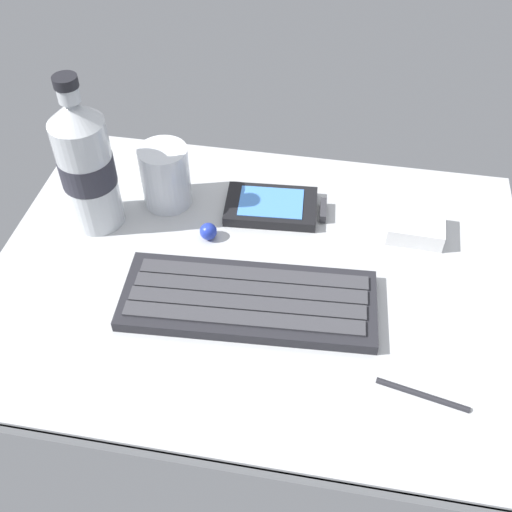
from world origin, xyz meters
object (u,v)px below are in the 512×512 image
(keyboard, at_px, (248,300))
(stylus_pen, at_px, (423,393))
(juice_cup, at_px, (166,178))
(trackball_mouse, at_px, (208,231))
(charger_block, at_px, (415,227))
(handheld_device, at_px, (276,207))
(water_bottle, at_px, (86,165))

(keyboard, distance_m, stylus_pen, 0.21)
(keyboard, xyz_separation_m, juice_cup, (-0.14, 0.16, 0.03))
(keyboard, height_order, stylus_pen, keyboard)
(keyboard, xyz_separation_m, trackball_mouse, (-0.07, 0.10, 0.00))
(charger_block, bearing_deg, trackball_mouse, -168.55)
(handheld_device, relative_size, charger_block, 1.88)
(handheld_device, relative_size, trackball_mouse, 5.99)
(juice_cup, height_order, charger_block, juice_cup)
(juice_cup, relative_size, charger_block, 1.21)
(juice_cup, relative_size, stylus_pen, 0.89)
(keyboard, height_order, charger_block, charger_block)
(water_bottle, distance_m, stylus_pen, 0.47)
(handheld_device, height_order, water_bottle, water_bottle)
(charger_block, xyz_separation_m, stylus_pen, (0.01, -0.24, -0.01))
(water_bottle, bearing_deg, stylus_pen, -25.08)
(keyboard, relative_size, handheld_device, 2.25)
(water_bottle, bearing_deg, charger_block, 6.18)
(water_bottle, xyz_separation_m, charger_block, (0.41, 0.04, -0.08))
(charger_block, relative_size, stylus_pen, 0.74)
(charger_block, bearing_deg, keyboard, -141.26)
(handheld_device, height_order, charger_block, charger_block)
(stylus_pen, bearing_deg, handheld_device, 138.74)
(handheld_device, distance_m, water_bottle, 0.25)
(juice_cup, xyz_separation_m, water_bottle, (-0.08, -0.05, 0.05))
(juice_cup, distance_m, water_bottle, 0.11)
(handheld_device, distance_m, charger_block, 0.18)
(trackball_mouse, bearing_deg, water_bottle, 176.84)
(keyboard, xyz_separation_m, water_bottle, (-0.22, 0.11, 0.08))
(keyboard, bearing_deg, stylus_pen, -23.76)
(water_bottle, xyz_separation_m, trackball_mouse, (0.15, -0.01, -0.08))
(water_bottle, bearing_deg, handheld_device, 14.18)
(keyboard, bearing_deg, juice_cup, 131.01)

